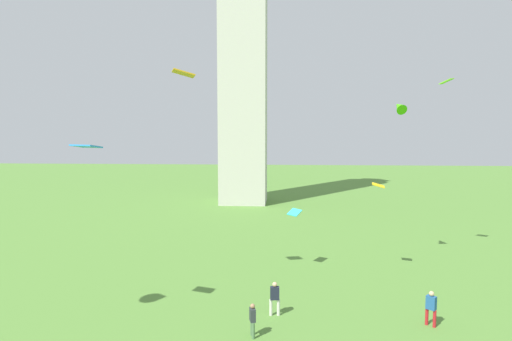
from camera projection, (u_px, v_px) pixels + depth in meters
name	position (u px, v px, depth m)	size (l,w,h in m)	color
monument_obelisk	(243.00, 18.00, 56.42)	(5.97, 5.97, 47.91)	beige
person_0	(253.00, 318.00, 20.48)	(0.34, 0.49, 1.61)	#51754C
person_1	(431.00, 306.00, 21.64)	(0.52, 0.51, 1.77)	red
person_2	(275.00, 297.00, 22.87)	(0.55, 0.30, 1.79)	silver
kite_flying_0	(295.00, 212.00, 30.12)	(1.09, 1.20, 0.41)	#34D8D2
kite_flying_1	(86.00, 146.00, 20.63)	(1.46, 1.21, 0.19)	#2C8BEA
kite_flying_3	(446.00, 81.00, 31.39)	(1.04, 1.07, 0.43)	#76D825
kite_flying_4	(399.00, 107.00, 30.35)	(0.94, 1.36, 1.12)	#41BB0C
kite_flying_5	(184.00, 73.00, 24.57)	(1.46, 1.22, 0.44)	orange
kite_flying_6	(378.00, 185.00, 28.81)	(0.89, 0.65, 0.35)	yellow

